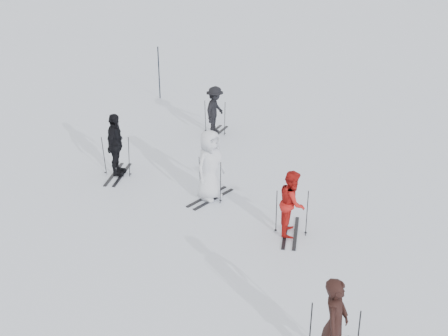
# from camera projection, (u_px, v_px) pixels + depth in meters

# --- Properties ---
(ground) EXTENTS (120.00, 120.00, 0.00)m
(ground) POSITION_uv_depth(u_px,v_px,m) (217.00, 219.00, 14.44)
(ground) COLOR silver
(ground) RESTS_ON ground
(skier_near_dark) EXTENTS (0.57, 0.73, 1.76)m
(skier_near_dark) POSITION_uv_depth(u_px,v_px,m) (335.00, 326.00, 9.33)
(skier_near_dark) COLOR black
(skier_near_dark) RESTS_ON ground
(skier_red) EXTENTS (0.63, 0.80, 1.64)m
(skier_red) POSITION_uv_depth(u_px,v_px,m) (292.00, 204.00, 13.46)
(skier_red) COLOR #AA1713
(skier_red) RESTS_ON ground
(skier_grey) EXTENTS (1.01, 1.14, 1.96)m
(skier_grey) POSITION_uv_depth(u_px,v_px,m) (210.00, 166.00, 15.11)
(skier_grey) COLOR silver
(skier_grey) RESTS_ON ground
(skier_uphill_left) EXTENTS (0.51, 1.13, 1.90)m
(skier_uphill_left) POSITION_uv_depth(u_px,v_px,m) (116.00, 146.00, 16.54)
(skier_uphill_left) COLOR black
(skier_uphill_left) RESTS_ON ground
(skier_uphill_far) EXTENTS (0.85, 1.20, 1.70)m
(skier_uphill_far) POSITION_uv_depth(u_px,v_px,m) (215.00, 111.00, 19.85)
(skier_uphill_far) COLOR black
(skier_uphill_far) RESTS_ON ground
(skis_red) EXTENTS (1.66, 0.89, 1.20)m
(skis_red) POSITION_uv_depth(u_px,v_px,m) (292.00, 212.00, 13.55)
(skis_red) COLOR black
(skis_red) RESTS_ON ground
(skis_grey) EXTENTS (1.88, 1.58, 1.21)m
(skis_grey) POSITION_uv_depth(u_px,v_px,m) (210.00, 178.00, 15.26)
(skis_grey) COLOR black
(skis_grey) RESTS_ON ground
(skis_uphill_left) EXTENTS (1.77, 1.00, 1.26)m
(skis_uphill_left) POSITION_uv_depth(u_px,v_px,m) (116.00, 156.00, 16.67)
(skis_uphill_left) COLOR black
(skis_uphill_left) RESTS_ON ground
(skis_uphill_far) EXTENTS (1.85, 1.24, 1.24)m
(skis_uphill_far) POSITION_uv_depth(u_px,v_px,m) (215.00, 117.00, 19.94)
(skis_uphill_far) COLOR black
(skis_uphill_far) RESTS_ON ground
(piste_marker) EXTENTS (0.06, 0.06, 2.21)m
(piste_marker) POSITION_uv_depth(u_px,v_px,m) (159.00, 73.00, 23.68)
(piste_marker) COLOR black
(piste_marker) RESTS_ON ground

